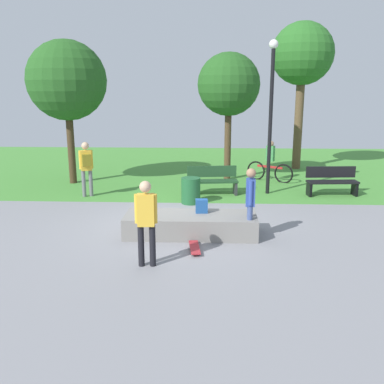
# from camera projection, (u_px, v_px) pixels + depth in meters

# --- Properties ---
(ground_plane) EXTENTS (28.00, 28.00, 0.00)m
(ground_plane) POSITION_uv_depth(u_px,v_px,m) (171.00, 223.00, 10.86)
(ground_plane) COLOR gray
(grass_lawn) EXTENTS (26.60, 12.00, 0.01)m
(grass_lawn) POSITION_uv_depth(u_px,v_px,m) (187.00, 167.00, 18.62)
(grass_lawn) COLOR #478C38
(grass_lawn) RESTS_ON ground_plane
(concrete_ledge) EXTENTS (3.06, 1.09, 0.49)m
(concrete_ledge) POSITION_uv_depth(u_px,v_px,m) (191.00, 225.00, 9.97)
(concrete_ledge) COLOR gray
(concrete_ledge) RESTS_ON ground_plane
(backpack_on_ledge) EXTENTS (0.29, 0.22, 0.32)m
(backpack_on_ledge) POSITION_uv_depth(u_px,v_px,m) (202.00, 206.00, 10.05)
(backpack_on_ledge) COLOR #1E4C8C
(backpack_on_ledge) RESTS_ON concrete_ledge
(skater_performing_trick) EXTENTS (0.43, 0.22, 1.68)m
(skater_performing_trick) POSITION_uv_depth(u_px,v_px,m) (146.00, 217.00, 8.05)
(skater_performing_trick) COLOR black
(skater_performing_trick) RESTS_ON ground_plane
(skater_watching) EXTENTS (0.22, 0.43, 1.64)m
(skater_watching) POSITION_uv_depth(u_px,v_px,m) (250.00, 198.00, 9.54)
(skater_watching) COLOR #3F5184
(skater_watching) RESTS_ON ground_plane
(skateboard_by_ledge) EXTENTS (0.29, 0.82, 0.08)m
(skateboard_by_ledge) POSITION_uv_depth(u_px,v_px,m) (195.00, 247.00, 9.05)
(skateboard_by_ledge) COLOR #A5262D
(skateboard_by_ledge) RESTS_ON ground_plane
(park_bench_near_path) EXTENTS (1.63, 0.60, 0.91)m
(park_bench_near_path) POSITION_uv_depth(u_px,v_px,m) (332.00, 181.00, 13.61)
(park_bench_near_path) COLOR black
(park_bench_near_path) RESTS_ON ground_plane
(park_bench_center_lawn) EXTENTS (1.65, 0.67, 0.91)m
(park_bench_center_lawn) POSITION_uv_depth(u_px,v_px,m) (212.00, 180.00, 13.70)
(park_bench_center_lawn) COLOR #1E4223
(park_bench_center_lawn) RESTS_ON ground_plane
(tree_young_birch) EXTENTS (2.50, 2.50, 5.95)m
(tree_young_birch) POSITION_uv_depth(u_px,v_px,m) (302.00, 56.00, 17.16)
(tree_young_birch) COLOR brown
(tree_young_birch) RESTS_ON grass_lawn
(tree_leaning_ash) EXTENTS (2.25, 2.25, 4.60)m
(tree_leaning_ash) POSITION_uv_depth(u_px,v_px,m) (229.00, 85.00, 15.27)
(tree_leaning_ash) COLOR #4C3823
(tree_leaning_ash) RESTS_ON grass_lawn
(tree_tall_oak) EXTENTS (2.73, 2.73, 4.97)m
(tree_tall_oak) POSITION_uv_depth(u_px,v_px,m) (67.00, 81.00, 14.65)
(tree_tall_oak) COLOR #42301E
(tree_tall_oak) RESTS_ON grass_lawn
(lamp_post) EXTENTS (0.28, 0.28, 4.78)m
(lamp_post) POSITION_uv_depth(u_px,v_px,m) (271.00, 104.00, 13.27)
(lamp_post) COLOR black
(lamp_post) RESTS_ON ground_plane
(trash_bin) EXTENTS (0.57, 0.57, 0.77)m
(trash_bin) POSITION_uv_depth(u_px,v_px,m) (191.00, 191.00, 12.68)
(trash_bin) COLOR #1E592D
(trash_bin) RESTS_ON ground_plane
(pedestrian_with_backpack) EXTENTS (0.42, 0.43, 1.73)m
(pedestrian_with_backpack) POSITION_uv_depth(u_px,v_px,m) (86.00, 164.00, 13.30)
(pedestrian_with_backpack) COLOR slate
(pedestrian_with_backpack) RESTS_ON ground_plane
(cyclist_on_bicycle) EXTENTS (1.58, 1.01, 1.52)m
(cyclist_on_bicycle) POSITION_uv_depth(u_px,v_px,m) (270.00, 164.00, 15.66)
(cyclist_on_bicycle) COLOR black
(cyclist_on_bicycle) RESTS_ON ground_plane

